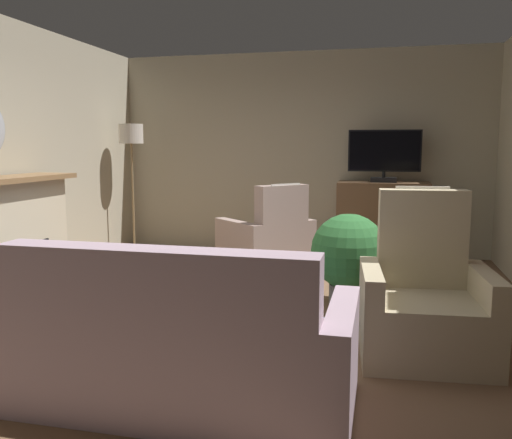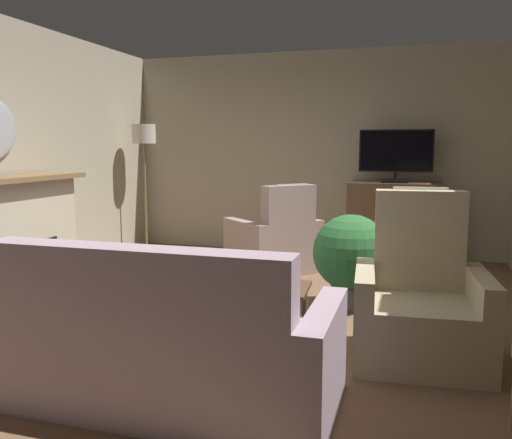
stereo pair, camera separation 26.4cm
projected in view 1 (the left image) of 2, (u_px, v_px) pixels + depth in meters
ground_plane at (241, 325)px, 4.60m from camera, size 5.79×7.10×0.04m
wall_back at (300, 154)px, 7.59m from camera, size 5.79×0.10×2.81m
rug_central at (179, 344)px, 4.10m from camera, size 2.33×1.76×0.01m
fireplace at (6, 245)px, 5.07m from camera, size 0.82×1.77×1.23m
tv_cabinet at (382, 223)px, 7.11m from camera, size 1.18×0.57×1.04m
television at (384, 154)px, 6.94m from camera, size 0.93×0.20×0.68m
coffee_table at (249, 291)px, 4.18m from camera, size 1.04×0.57×0.44m
tv_remote at (231, 279)px, 4.31m from camera, size 0.18×0.10×0.02m
sofa_floral at (176, 352)px, 3.10m from camera, size 2.03×0.92×0.99m
armchair_beside_cabinet at (425, 305)px, 3.87m from camera, size 0.97×0.89×1.21m
armchair_angled_to_table at (268, 244)px, 6.48m from camera, size 1.25×1.25×1.09m
potted_plant_leafy_by_curtain at (349, 254)px, 5.04m from camera, size 0.71×0.71×0.88m
cat at (121, 308)px, 4.75m from camera, size 0.41×0.59×0.19m
floor_lamp at (132, 154)px, 7.39m from camera, size 0.36×0.36×1.81m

